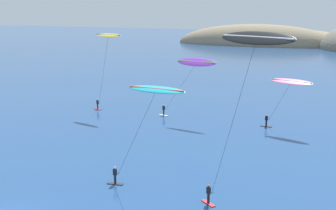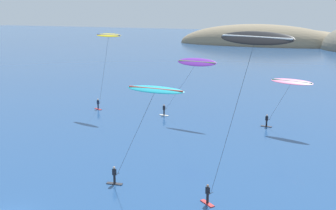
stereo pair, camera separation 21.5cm
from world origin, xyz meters
name	(u,v)px [view 1 (the left image)]	position (x,y,z in m)	size (l,w,h in m)	color
headland_island	(300,45)	(-0.52, 173.14, 0.00)	(105.87, 61.12, 22.06)	#6B6656
kitesurfer_cyan	(152,99)	(7.99, 9.15, 8.39)	(7.77, 1.35, 9.50)	#2D2D33
kitesurfer_yellow	(107,43)	(-11.45, 33.10, 10.76)	(6.07, 2.14, 12.16)	red
kitesurfer_purple	(194,65)	(2.47, 33.69, 7.96)	(9.28, 2.16, 9.02)	silver
kitesurfer_pink	(290,85)	(15.61, 33.83, 6.14)	(6.76, 2.78, 6.90)	#2D2D33
kitesurfer_black	(253,51)	(16.65, 7.51, 12.85)	(7.52, 4.05, 14.26)	red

